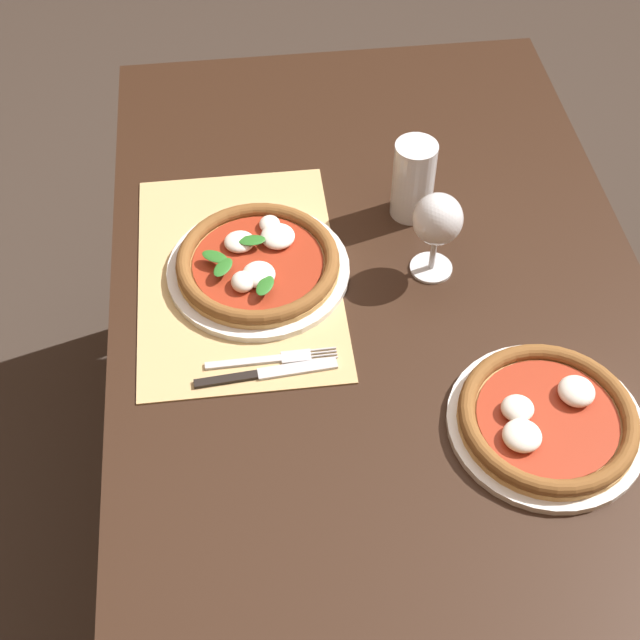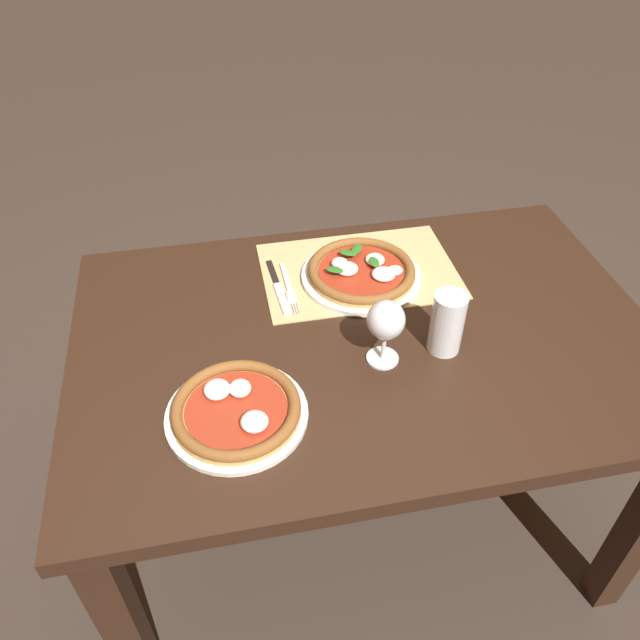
{
  "view_description": "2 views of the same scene",
  "coord_description": "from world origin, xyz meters",
  "px_view_note": "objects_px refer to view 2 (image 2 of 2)",
  "views": [
    {
      "loc": [
        0.97,
        -0.21,
        1.81
      ],
      "look_at": [
        0.1,
        -0.11,
        0.78
      ],
      "focal_mm": 50.0,
      "sensor_mm": 36.0,
      "label": 1
    },
    {
      "loc": [
        0.3,
        1.0,
        1.69
      ],
      "look_at": [
        0.11,
        0.03,
        0.82
      ],
      "focal_mm": 35.0,
      "sensor_mm": 36.0,
      "label": 2
    }
  ],
  "objects_px": {
    "pizza_far": "(236,410)",
    "knife": "(278,287)",
    "pizza_near": "(362,272)",
    "wine_glass": "(386,323)",
    "fork": "(289,288)",
    "pint_glass": "(447,324)"
  },
  "relations": [
    {
      "from": "pizza_near",
      "to": "wine_glass",
      "type": "xyz_separation_m",
      "value": [
        0.02,
        0.28,
        0.08
      ]
    },
    {
      "from": "wine_glass",
      "to": "pint_glass",
      "type": "height_order",
      "value": "wine_glass"
    },
    {
      "from": "pizza_near",
      "to": "pizza_far",
      "type": "xyz_separation_m",
      "value": [
        0.35,
        0.38,
        -0.0
      ]
    },
    {
      "from": "fork",
      "to": "knife",
      "type": "distance_m",
      "value": 0.03
    },
    {
      "from": "fork",
      "to": "wine_glass",
      "type": "bearing_deg",
      "value": 120.24
    },
    {
      "from": "wine_glass",
      "to": "knife",
      "type": "bearing_deg",
      "value": -57.04
    },
    {
      "from": "wine_glass",
      "to": "pizza_near",
      "type": "bearing_deg",
      "value": -94.87
    },
    {
      "from": "pizza_near",
      "to": "knife",
      "type": "relative_size",
      "value": 1.38
    },
    {
      "from": "pizza_far",
      "to": "knife",
      "type": "xyz_separation_m",
      "value": [
        -0.14,
        -0.39,
        -0.01
      ]
    },
    {
      "from": "pizza_far",
      "to": "wine_glass",
      "type": "bearing_deg",
      "value": -162.97
    },
    {
      "from": "fork",
      "to": "pint_glass",
      "type": "bearing_deg",
      "value": 138.42
    },
    {
      "from": "pizza_far",
      "to": "wine_glass",
      "type": "relative_size",
      "value": 1.81
    },
    {
      "from": "pizza_far",
      "to": "pint_glass",
      "type": "bearing_deg",
      "value": -166.91
    },
    {
      "from": "pizza_far",
      "to": "pint_glass",
      "type": "relative_size",
      "value": 1.94
    },
    {
      "from": "pint_glass",
      "to": "knife",
      "type": "height_order",
      "value": "pint_glass"
    },
    {
      "from": "pint_glass",
      "to": "fork",
      "type": "relative_size",
      "value": 0.72
    },
    {
      "from": "fork",
      "to": "pizza_far",
      "type": "bearing_deg",
      "value": 66.52
    },
    {
      "from": "wine_glass",
      "to": "knife",
      "type": "relative_size",
      "value": 0.72
    },
    {
      "from": "wine_glass",
      "to": "fork",
      "type": "relative_size",
      "value": 0.77
    },
    {
      "from": "pizza_near",
      "to": "pizza_far",
      "type": "bearing_deg",
      "value": 47.7
    },
    {
      "from": "pizza_near",
      "to": "fork",
      "type": "relative_size",
      "value": 1.49
    },
    {
      "from": "pizza_far",
      "to": "knife",
      "type": "height_order",
      "value": "pizza_far"
    }
  ]
}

